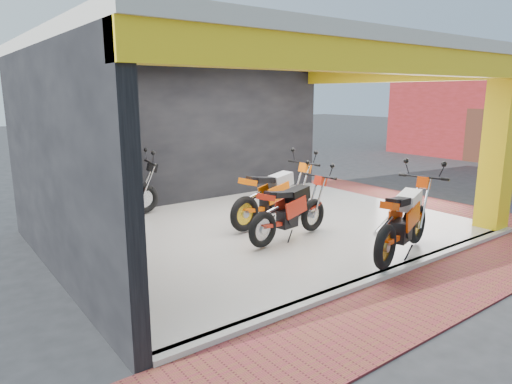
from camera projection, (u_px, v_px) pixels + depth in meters
ground at (339, 259)px, 7.98m from camera, size 80.00×80.00×0.00m
showroom_floor at (268, 229)px, 9.53m from camera, size 8.00×6.00×0.10m
showroom_ceiling at (270, 52)px, 8.77m from camera, size 8.40×6.40×0.20m
back_wall at (193, 137)px, 11.59m from camera, size 8.20×0.20×3.50m
left_wall at (53, 168)px, 6.76m from camera, size 0.20×6.20×3.50m
corner_column at (499, 148)px, 9.21m from camera, size 0.50×0.50×3.50m
header_beam_front at (401, 60)px, 6.49m from camera, size 8.40×0.30×0.40m
header_beam_right at (397, 74)px, 11.18m from camera, size 0.30×6.40×0.40m
floor_kerb at (388, 274)px, 7.17m from camera, size 8.00×0.20×0.10m
paver_front at (432, 293)px, 6.57m from camera, size 9.00×1.40×0.03m
paver_right at (407, 199)px, 12.35m from camera, size 1.40×7.00×0.03m
moto_hero at (418, 205)px, 8.27m from camera, size 2.59×1.57×1.48m
moto_row_a at (297, 186)px, 10.02m from camera, size 2.49×1.15×1.47m
moto_row_b at (313, 199)px, 9.04m from camera, size 2.29×1.11×1.34m
moto_row_c at (114, 195)px, 9.39m from camera, size 2.34×1.68×1.34m
moto_row_d at (143, 184)px, 10.36m from camera, size 2.45×1.23×1.43m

